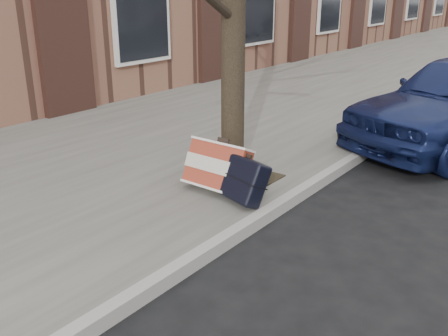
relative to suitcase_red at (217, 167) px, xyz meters
The scene contains 5 objects.
ground 2.14m from the suitcase_red, 22.37° to the right, with size 120.00×120.00×0.00m, color black.
near_sidewalk 14.31m from the suitcase_red, 97.04° to the left, with size 5.00×70.00×0.12m, color slate.
dirt_patch 0.48m from the suitcase_red, 97.53° to the left, with size 0.85×0.85×0.01m, color black.
suitcase_red is the anchor object (origin of this frame).
suitcase_navy 0.35m from the suitcase_red, ahead, with size 0.63×0.20×0.45m, color black.
Camera 1 is at (1.17, -3.14, 2.24)m, focal length 40.00 mm.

